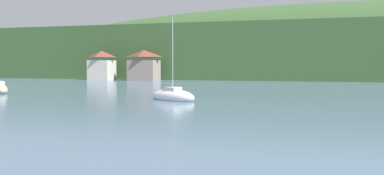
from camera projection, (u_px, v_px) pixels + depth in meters
name	position (u px, v px, depth m)	size (l,w,h in m)	color
wooded_hillside	(332.00, 57.00, 126.53)	(352.00, 54.22, 35.23)	#38562D
shore_building_west	(102.00, 66.00, 107.66)	(5.83, 4.99, 7.26)	beige
shore_building_westcentral	(144.00, 66.00, 104.36)	(7.01, 5.16, 7.33)	gray
sailboat_far_5	(173.00, 96.00, 46.86)	(6.37, 4.47, 9.30)	white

